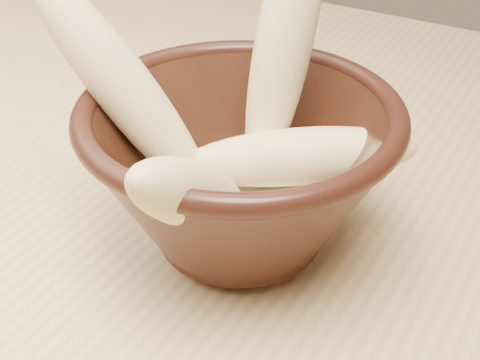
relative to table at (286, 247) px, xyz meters
The scene contains 7 objects.
table is the anchor object (origin of this frame).
bowl 0.18m from the table, 84.56° to the right, with size 0.21×0.21×0.12m.
milk_puddle 0.15m from the table, 84.56° to the right, with size 0.12×0.12×0.02m, color beige.
banana_upright 0.22m from the table, 75.28° to the right, with size 0.04×0.04×0.20m, color #E3C986.
banana_left 0.24m from the table, 118.59° to the right, with size 0.04×0.04×0.19m, color #E3C986.
banana_across 0.17m from the table, 62.10° to the right, with size 0.04×0.04×0.16m, color #E3C986.
banana_front 0.24m from the table, 84.38° to the right, with size 0.04×0.04×0.14m, color #E3C986.
Camera 1 is at (0.20, -0.42, 1.06)m, focal length 50.00 mm.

